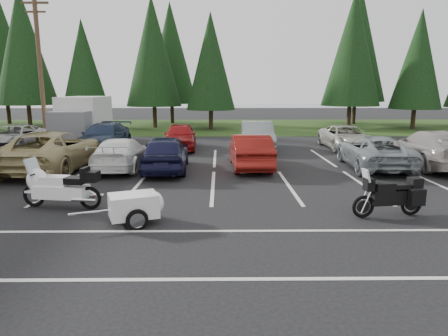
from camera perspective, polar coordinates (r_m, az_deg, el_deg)
ground at (r=13.15m, az=-3.85°, el=-3.72°), size 120.00×120.00×0.00m
grass_strip at (r=36.85m, az=-1.79°, el=5.97°), size 80.00×16.00×0.01m
lake_water at (r=67.85m, az=2.15°, el=8.38°), size 70.00×50.00×0.02m
utility_pole at (r=26.95m, az=-24.79°, el=13.02°), size 1.60×0.26×9.00m
box_truck at (r=26.73m, az=-19.85°, el=6.42°), size 2.40×5.60×2.90m
stall_markings at (r=15.09m, az=-3.44°, el=-1.74°), size 32.00×16.00×0.01m
conifer_2 at (r=39.40m, az=-26.79°, el=15.28°), size 5.10×5.10×11.89m
conifer_3 at (r=35.94m, az=-19.42°, el=13.63°), size 3.87×3.87×9.02m
conifer_4 at (r=36.18m, az=-10.16°, el=16.06°), size 4.80×4.80×11.17m
conifer_5 at (r=34.37m, az=-1.93°, el=14.98°), size 4.14×4.14×9.63m
conifer_6 at (r=36.71m, az=17.94°, el=15.92°), size 4.93×4.93×11.48m
conifer_7 at (r=38.42m, az=26.04°, el=13.76°), size 4.27×4.27×9.94m
conifer_back_a at (r=44.94m, az=-29.15°, el=14.73°), size 5.28×5.28×12.30m
conifer_back_b at (r=40.61m, az=-7.63°, el=15.93°), size 4.97×4.97×11.58m
conifer_back_c at (r=41.85m, az=18.62°, el=16.31°), size 5.50×5.50×12.81m
car_near_2 at (r=18.25m, az=-23.33°, el=2.28°), size 2.86×6.06×1.68m
car_near_3 at (r=17.64m, az=-14.40°, el=2.01°), size 1.89×4.61×1.33m
car_near_4 at (r=16.84m, az=-8.32°, el=2.15°), size 2.00×4.55×1.52m
car_near_5 at (r=17.33m, az=3.75°, el=2.43°), size 1.73×4.55×1.48m
car_near_6 at (r=18.48m, az=20.66°, el=2.17°), size 2.68×5.23×1.41m
car_near_7 at (r=19.76m, az=27.70°, el=2.47°), size 2.69×5.79×1.64m
car_far_0 at (r=25.78m, az=-27.77°, el=3.92°), size 2.41×4.95×1.36m
car_far_1 at (r=23.27m, az=-16.80°, el=4.24°), size 2.38×5.25×1.49m
car_far_2 at (r=22.84m, az=-6.30°, el=4.51°), size 1.93×4.41×1.48m
car_far_3 at (r=22.54m, az=4.78°, el=4.59°), size 1.78×4.84×1.58m
car_far_4 at (r=23.87m, az=17.04°, el=4.20°), size 2.29×4.83×1.33m
touring_motorcycle at (r=12.34m, az=-22.31°, el=-2.03°), size 2.75×1.22×1.47m
cargo_trailer at (r=10.44m, az=-12.78°, el=-5.70°), size 1.96×1.53×0.80m
adventure_motorcycle at (r=11.54m, az=22.45°, el=-3.21°), size 2.32×1.11×1.36m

